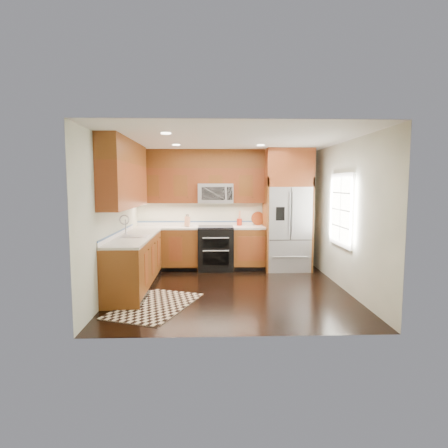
{
  "coord_description": "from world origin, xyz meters",
  "views": [
    {
      "loc": [
        -0.34,
        -6.38,
        1.84
      ],
      "look_at": [
        -0.1,
        0.6,
        1.11
      ],
      "focal_mm": 30.0,
      "sensor_mm": 36.0,
      "label": 1
    }
  ],
  "objects_px": {
    "rug": "(156,305)",
    "utensil_crock": "(239,220)",
    "refrigerator": "(287,210)",
    "range": "(216,248)",
    "knife_block": "(187,221)"
  },
  "relations": [
    {
      "from": "rug",
      "to": "utensil_crock",
      "type": "distance_m",
      "value": 3.24
    },
    {
      "from": "range",
      "to": "utensil_crock",
      "type": "xyz_separation_m",
      "value": [
        0.53,
        0.23,
        0.58
      ]
    },
    {
      "from": "refrigerator",
      "to": "knife_block",
      "type": "height_order",
      "value": "refrigerator"
    },
    {
      "from": "rug",
      "to": "knife_block",
      "type": "xyz_separation_m",
      "value": [
        0.33,
        2.53,
        1.04
      ]
    },
    {
      "from": "rug",
      "to": "range",
      "type": "bearing_deg",
      "value": 89.7
    },
    {
      "from": "rug",
      "to": "utensil_crock",
      "type": "relative_size",
      "value": 4.82
    },
    {
      "from": "range",
      "to": "utensil_crock",
      "type": "relative_size",
      "value": 2.89
    },
    {
      "from": "refrigerator",
      "to": "rug",
      "type": "distance_m",
      "value": 3.71
    },
    {
      "from": "knife_block",
      "to": "refrigerator",
      "type": "bearing_deg",
      "value": -3.04
    },
    {
      "from": "utensil_crock",
      "to": "refrigerator",
      "type": "bearing_deg",
      "value": -14.87
    },
    {
      "from": "knife_block",
      "to": "utensil_crock",
      "type": "relative_size",
      "value": 0.82
    },
    {
      "from": "rug",
      "to": "knife_block",
      "type": "height_order",
      "value": "knife_block"
    },
    {
      "from": "range",
      "to": "rug",
      "type": "xyz_separation_m",
      "value": [
        -0.95,
        -2.46,
        -0.46
      ]
    },
    {
      "from": "rug",
      "to": "utensil_crock",
      "type": "height_order",
      "value": "utensil_crock"
    },
    {
      "from": "refrigerator",
      "to": "utensil_crock",
      "type": "xyz_separation_m",
      "value": [
        -1.02,
        0.27,
        -0.25
      ]
    }
  ]
}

